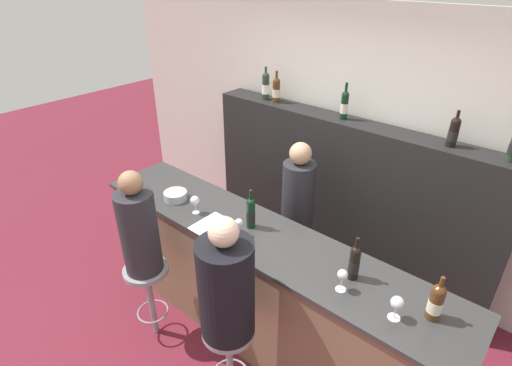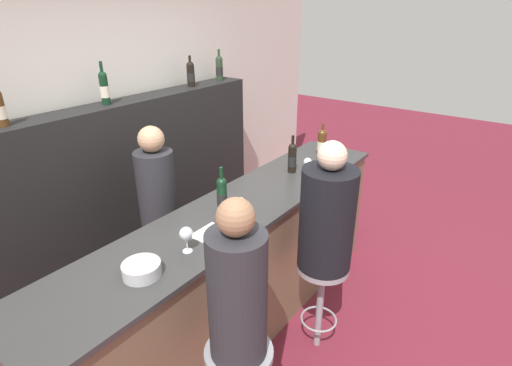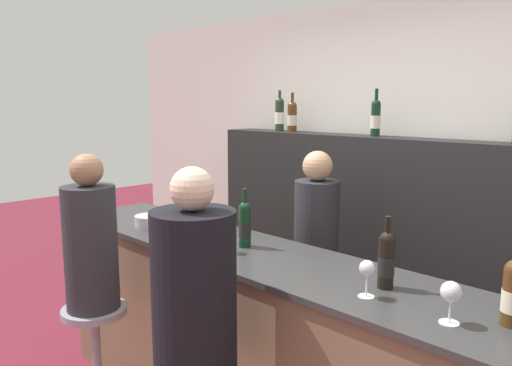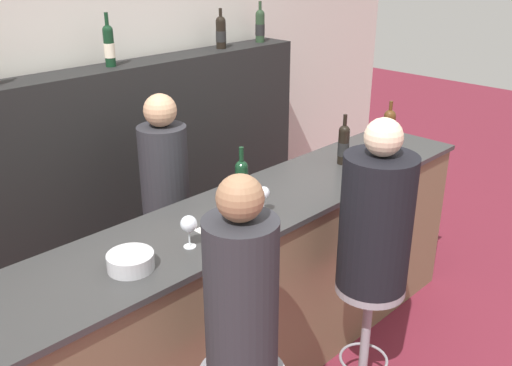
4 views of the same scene
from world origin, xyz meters
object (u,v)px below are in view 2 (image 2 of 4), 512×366
wine_bottle_backbar_4 (219,68)px  wine_glass_1 (240,203)px  guest_seated_left (237,290)px  wine_bottle_counter_2 (322,142)px  bar_stool_right (322,284)px  wine_bottle_counter_0 (222,195)px  wine_glass_3 (328,151)px  wine_bottle_backbar_2 (104,87)px  wine_bottle_backbar_3 (191,74)px  bartender (161,228)px  guest_seated_right (327,216)px  wine_bottle_counter_1 (292,157)px  wine_glass_0 (186,234)px  wine_glass_2 (308,163)px  metal_bowl (142,269)px

wine_bottle_backbar_4 → wine_glass_1: size_ratio=2.08×
guest_seated_left → wine_bottle_counter_2: bearing=17.1°
bar_stool_right → wine_bottle_counter_0: bearing=118.4°
guest_seated_left → wine_bottle_backbar_4: bearing=42.6°
wine_bottle_counter_0 → wine_bottle_backbar_4: 1.92m
wine_bottle_counter_2 → wine_glass_3: bearing=-138.2°
wine_bottle_backbar_2 → wine_bottle_backbar_3: (0.93, 0.00, -0.01)m
wine_glass_1 → bartender: (-0.02, 0.79, -0.45)m
wine_bottle_counter_0 → wine_glass_3: size_ratio=2.05×
bartender → wine_bottle_backbar_2: bearing=84.3°
wine_bottle_counter_2 → guest_seated_left: guest_seated_left is taller
wine_bottle_backbar_3 → guest_seated_right: (-0.65, -1.82, -0.64)m
wine_bottle_counter_1 → wine_bottle_backbar_4: bearing=67.1°
wine_glass_0 → wine_glass_2: bearing=0.0°
wine_glass_1 → guest_seated_left: (-0.60, -0.46, -0.08)m
guest_seated_left → bartender: 1.43m
wine_bottle_backbar_4 → wine_bottle_backbar_3: bearing=180.0°
wine_bottle_counter_2 → wine_bottle_backbar_4: 1.34m
wine_glass_0 → wine_glass_1: (0.48, 0.00, -0.00)m
wine_glass_3 → guest_seated_left: 1.87m
wine_bottle_backbar_2 → metal_bowl: 1.68m
wine_bottle_backbar_3 → bar_stool_right: (-0.65, -1.82, -1.18)m
wine_bottle_counter_0 → wine_bottle_counter_2: wine_bottle_counter_0 is taller
guest_seated_right → wine_glass_3: bearing=27.3°
wine_bottle_backbar_3 → wine_glass_0: (-1.45, -1.36, -0.56)m
wine_glass_3 → wine_glass_2: bearing=180.0°
wine_bottle_counter_1 → wine_glass_1: size_ratio=2.12×
wine_bottle_backbar_4 → guest_seated_left: size_ratio=0.35×
wine_bottle_counter_0 → bar_stool_right: size_ratio=0.45×
wine_glass_0 → bartender: size_ratio=0.10×
wine_glass_0 → wine_glass_1: bearing=0.0°
wine_bottle_counter_0 → bartender: 0.80m
wine_glass_3 → guest_seated_right: (-0.89, -0.46, -0.09)m
wine_bottle_backbar_2 → guest_seated_left: 2.04m
wine_bottle_counter_1 → wine_bottle_backbar_4: (0.51, 1.22, 0.55)m
bartender → wine_bottle_counter_0: bearing=-88.9°
wine_bottle_counter_1 → wine_glass_2: bearing=-90.4°
metal_bowl → bartender: (0.75, 0.76, -0.38)m
wine_bottle_counter_1 → wine_bottle_counter_2: 0.51m
wine_glass_2 → metal_bowl: size_ratio=0.78×
wine_bottle_backbar_4 → guest_seated_right: (-1.06, -1.82, -0.65)m
wine_bottle_counter_1 → metal_bowl: (-1.63, -0.11, -0.09)m
wine_bottle_counter_2 → wine_bottle_backbar_4: wine_bottle_backbar_4 is taller
wine_bottle_backbar_4 → bar_stool_right: 2.42m
guest_seated_left → wine_glass_3: bearing=14.3°
wine_bottle_backbar_2 → bartender: 1.17m
wine_bottle_counter_2 → wine_glass_3: wine_bottle_counter_2 is taller
wine_glass_1 → guest_seated_right: 0.57m
wine_glass_1 → metal_bowl: size_ratio=0.75×
wine_glass_0 → bar_stool_right: bearing=-30.1°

